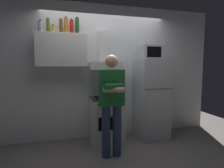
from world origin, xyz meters
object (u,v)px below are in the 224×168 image
object	(u,v)px
person_standing	(112,102)
cooking_pot	(114,95)
bottle_spice_jar	(53,29)
stove_oven	(106,120)
bottle_canister_steel	(41,27)
refrigerator	(151,99)
bottle_olive_oil	(48,26)
upper_cabinet	(62,51)
bottle_beer_brown	(61,27)
bottle_soda_red	(72,27)
microwave	(152,53)
bottle_liquor_amber	(66,26)
range_hood	(105,59)
bottle_wine_green	(77,26)

from	to	relation	value
person_standing	cooking_pot	bearing A→B (deg)	69.70
cooking_pot	bottle_spice_jar	bearing A→B (deg)	168.15
stove_oven	bottle_canister_steel	distance (m)	2.07
refrigerator	cooking_pot	xyz separation A→B (m)	(-0.82, -0.12, 0.12)
refrigerator	bottle_olive_oil	bearing A→B (deg)	176.04
refrigerator	bottle_canister_steel	xyz separation A→B (m)	(-2.10, 0.12, 1.35)
upper_cabinet	cooking_pot	distance (m)	1.27
bottle_olive_oil	bottle_beer_brown	distance (m)	0.22
bottle_soda_red	bottle_canister_steel	world-z (taller)	bottle_soda_red
microwave	bottle_liquor_amber	world-z (taller)	bottle_liquor_amber
bottle_liquor_amber	bottle_spice_jar	bearing A→B (deg)	-169.26
person_standing	bottle_beer_brown	distance (m)	1.67
range_hood	person_standing	size ratio (longest dim) A/B	0.46
bottle_canister_steel	bottle_beer_brown	distance (m)	0.35
stove_oven	bottle_olive_oil	bearing A→B (deg)	172.37
refrigerator	bottle_wine_green	world-z (taller)	bottle_wine_green
microwave	cooking_pot	bearing A→B (deg)	-170.43
stove_oven	bottle_olive_oil	size ratio (longest dim) A/B	3.27
bottle_beer_brown	person_standing	bearing A→B (deg)	-45.45
bottle_spice_jar	stove_oven	bearing A→B (deg)	-6.38
bottle_wine_green	person_standing	bearing A→B (deg)	-58.70
range_hood	cooking_pot	size ratio (longest dim) A/B	2.59
upper_cabinet	bottle_olive_oil	distance (m)	0.48
cooking_pot	bottle_liquor_amber	size ratio (longest dim) A/B	0.93
person_standing	bottle_olive_oil	world-z (taller)	bottle_olive_oil
range_hood	bottle_soda_red	bearing A→B (deg)	176.70
stove_oven	bottle_wine_green	bearing A→B (deg)	162.96
microwave	cooking_pot	xyz separation A→B (m)	(-0.82, -0.14, -0.82)
microwave	bottle_wine_green	world-z (taller)	bottle_wine_green
bottle_soda_red	bottle_liquor_amber	bearing A→B (deg)	-171.61
bottle_wine_green	bottle_beer_brown	size ratio (longest dim) A/B	1.15
bottle_beer_brown	microwave	bearing A→B (deg)	-4.62
person_standing	cooking_pot	world-z (taller)	person_standing
stove_oven	person_standing	world-z (taller)	person_standing
bottle_spice_jar	person_standing	bearing A→B (deg)	-38.69
upper_cabinet	bottle_olive_oil	size ratio (longest dim) A/B	3.37
cooking_pot	bottle_liquor_amber	world-z (taller)	bottle_liquor_amber
bottle_wine_green	bottle_canister_steel	world-z (taller)	bottle_wine_green
refrigerator	bottle_canister_steel	size ratio (longest dim) A/B	7.19
person_standing	bottle_soda_red	bearing A→B (deg)	126.29
bottle_liquor_amber	cooking_pot	bearing A→B (deg)	-17.52
cooking_pot	bottle_liquor_amber	distance (m)	1.55
bottle_soda_red	bottle_beer_brown	size ratio (longest dim) A/B	1.02
bottle_spice_jar	upper_cabinet	bearing A→B (deg)	8.52
range_hood	bottle_liquor_amber	distance (m)	0.93
upper_cabinet	microwave	xyz separation A→B (m)	(1.75, -0.11, -0.01)
upper_cabinet	bottle_beer_brown	distance (m)	0.43
person_standing	bottle_olive_oil	distance (m)	1.77
microwave	person_standing	world-z (taller)	microwave
upper_cabinet	bottle_soda_red	xyz separation A→B (m)	(0.19, 0.04, 0.44)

